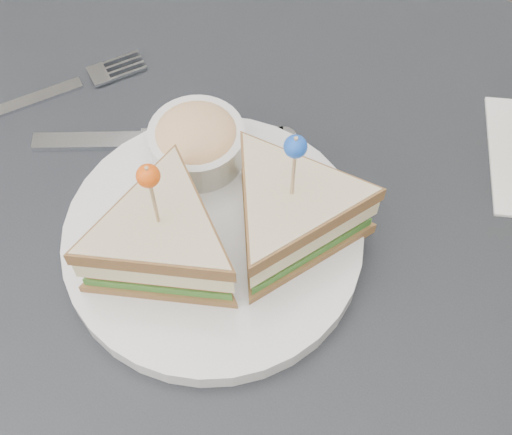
% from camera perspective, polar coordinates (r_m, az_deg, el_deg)
% --- Properties ---
extents(table, '(0.80, 0.80, 0.75)m').
position_cam_1_polar(table, '(0.65, -1.22, -6.05)').
color(table, black).
rests_on(table, ground).
extents(plate_meal, '(0.28, 0.26, 0.14)m').
position_cam_1_polar(plate_meal, '(0.55, -2.86, -0.28)').
color(plate_meal, silver).
rests_on(plate_meal, table).
extents(cutlery_fork, '(0.11, 0.16, 0.01)m').
position_cam_1_polar(cutlery_fork, '(0.71, -15.17, 9.96)').
color(cutlery_fork, silver).
rests_on(cutlery_fork, table).
extents(cutlery_knife, '(0.21, 0.15, 0.01)m').
position_cam_1_polar(cutlery_knife, '(0.65, -8.27, 6.15)').
color(cutlery_knife, silver).
rests_on(cutlery_knife, table).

